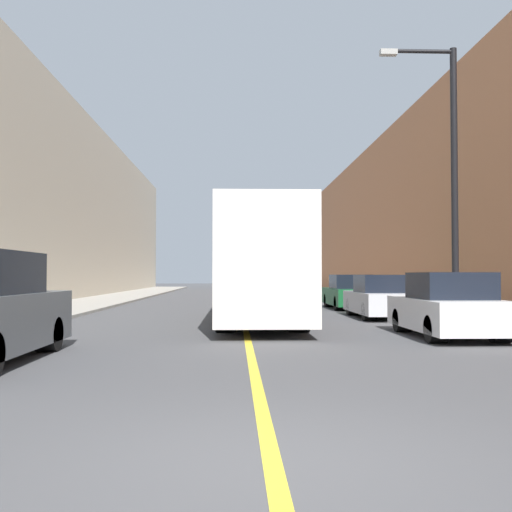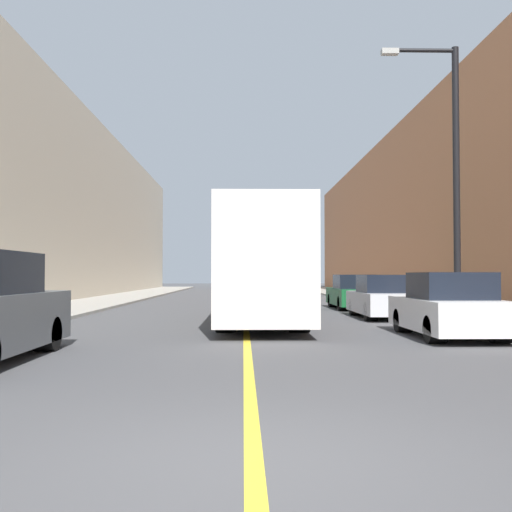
% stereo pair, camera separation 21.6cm
% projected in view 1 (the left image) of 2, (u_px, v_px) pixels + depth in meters
% --- Properties ---
extents(ground_plane, '(200.00, 200.00, 0.00)m').
position_uv_depth(ground_plane, '(273.00, 465.00, 4.74)').
color(ground_plane, '#474749').
extents(sidewalk_left, '(3.72, 72.00, 0.12)m').
position_uv_depth(sidewalk_left, '(106.00, 300.00, 34.43)').
color(sidewalk_left, '#9E998E').
rests_on(sidewalk_left, ground).
extents(sidewalk_right, '(3.72, 72.00, 0.12)m').
position_uv_depth(sidewalk_right, '(372.00, 300.00, 34.98)').
color(sidewalk_right, '#9E998E').
rests_on(sidewalk_right, ground).
extents(building_row_left, '(4.00, 72.00, 11.71)m').
position_uv_depth(building_row_left, '(39.00, 200.00, 34.48)').
color(building_row_left, beige).
rests_on(building_row_left, ground).
extents(building_row_right, '(4.00, 72.00, 10.99)m').
position_uv_depth(building_row_right, '(436.00, 207.00, 35.29)').
color(building_row_right, '#B2724C').
rests_on(building_row_right, ground).
extents(road_center_line, '(0.16, 72.00, 0.01)m').
position_uv_depth(road_center_line, '(240.00, 301.00, 34.71)').
color(road_center_line, gold).
rests_on(road_center_line, ground).
extents(bus, '(2.46, 12.12, 3.45)m').
position_uv_depth(bus, '(257.00, 265.00, 19.51)').
color(bus, silver).
rests_on(bus, ground).
extents(car_right_near, '(1.84, 4.26, 1.57)m').
position_uv_depth(car_right_near, '(448.00, 308.00, 14.47)').
color(car_right_near, silver).
rests_on(car_right_near, ground).
extents(car_right_mid, '(1.80, 4.39, 1.51)m').
position_uv_depth(car_right_mid, '(380.00, 299.00, 20.86)').
color(car_right_mid, silver).
rests_on(car_right_mid, ground).
extents(car_right_far, '(1.78, 4.58, 1.52)m').
position_uv_depth(car_right_far, '(350.00, 293.00, 26.53)').
color(car_right_far, '#145128').
rests_on(car_right_far, ground).
extents(street_lamp_right, '(2.29, 0.24, 8.12)m').
position_uv_depth(street_lamp_right, '(449.00, 168.00, 17.64)').
color(street_lamp_right, black).
rests_on(street_lamp_right, sidewalk_right).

